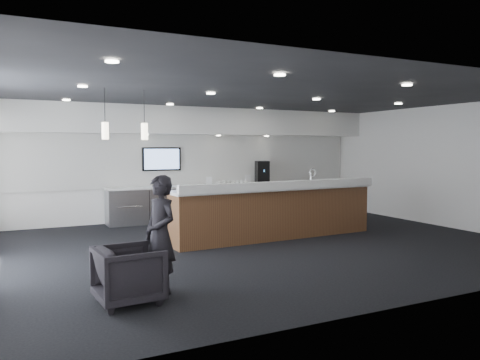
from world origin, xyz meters
name	(u,v)px	position (x,y,z in m)	size (l,w,h in m)	color
ground	(266,244)	(0.00, 0.00, 0.00)	(10.00, 10.00, 0.00)	black
ceiling	(267,95)	(0.00, 0.00, 3.00)	(10.00, 8.00, 0.02)	black
back_wall	(196,164)	(0.00, 4.00, 1.50)	(10.00, 0.02, 3.00)	white
right_wall	(442,166)	(5.00, 0.00, 1.50)	(0.02, 8.00, 3.00)	white
soffit_bulkhead	(201,122)	(0.00, 3.55, 2.65)	(10.00, 0.90, 0.70)	silver
alcove_panel	(196,160)	(0.00, 3.97, 1.60)	(9.80, 0.06, 1.40)	silver
back_credenza	(201,202)	(0.00, 3.64, 0.48)	(5.06, 0.66, 0.95)	gray
wall_tv	(162,159)	(-1.00, 3.91, 1.65)	(1.05, 0.08, 0.62)	black
pendant_left	(137,132)	(-2.40, 0.80, 2.25)	(0.12, 0.12, 0.30)	beige
pendant_right	(100,132)	(-3.10, 0.80, 2.25)	(0.12, 0.12, 0.30)	beige
ceiling_can_lights	(267,96)	(0.00, 0.00, 2.97)	(7.00, 5.00, 0.02)	white
service_counter	(276,212)	(0.49, 0.46, 0.58)	(4.79, 1.01, 1.49)	#56301C
coffee_machine	(262,172)	(1.93, 3.67, 1.26)	(0.44, 0.52, 0.62)	black
info_sign_left	(209,181)	(0.21, 3.53, 1.06)	(0.15, 0.02, 0.21)	white
info_sign_right	(248,179)	(1.41, 3.57, 1.07)	(0.18, 0.02, 0.23)	white
armchair	(129,274)	(-3.32, -2.38, 0.36)	(0.78, 0.80, 0.73)	black
lounge_guest	(160,234)	(-2.83, -2.14, 0.80)	(0.58, 0.38, 1.59)	black
cup_0	(246,181)	(1.35, 3.55, 1.00)	(0.11, 0.11, 0.10)	white
cup_1	(242,182)	(1.21, 3.55, 1.00)	(0.11, 0.11, 0.10)	white
cup_2	(237,182)	(1.07, 3.55, 1.00)	(0.11, 0.11, 0.10)	white
cup_3	(233,182)	(0.93, 3.55, 1.00)	(0.11, 0.11, 0.10)	white
cup_4	(228,182)	(0.79, 3.55, 1.00)	(0.11, 0.11, 0.10)	white
cup_5	(223,182)	(0.65, 3.55, 1.00)	(0.11, 0.11, 0.10)	white
cup_6	(219,182)	(0.51, 3.55, 1.00)	(0.11, 0.11, 0.10)	white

